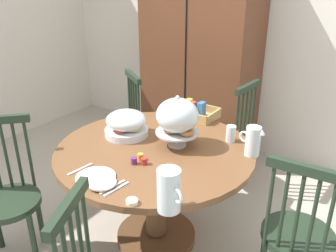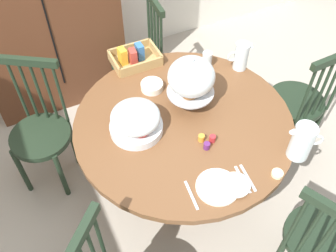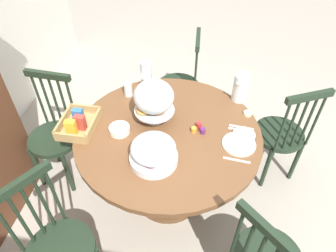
# 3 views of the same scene
# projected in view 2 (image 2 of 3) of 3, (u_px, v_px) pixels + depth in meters

# --- Properties ---
(ground_plane) EXTENTS (10.00, 10.00, 0.00)m
(ground_plane) POSITION_uv_depth(u_px,v_px,m) (181.00, 197.00, 2.69)
(ground_plane) COLOR #A89E8E
(dining_table) EXTENTS (1.28, 1.28, 0.74)m
(dining_table) POSITION_uv_depth(u_px,v_px,m) (183.00, 142.00, 2.33)
(dining_table) COLOR brown
(dining_table) RESTS_ON ground_plane
(windsor_chair_near_window) EXTENTS (0.40, 0.40, 0.97)m
(windsor_chair_near_window) POSITION_uv_depth(u_px,v_px,m) (140.00, 62.00, 2.98)
(windsor_chair_near_window) COLOR #1E2D1E
(windsor_chair_near_window) RESTS_ON ground_plane
(windsor_chair_by_cabinet) EXTENTS (0.46, 0.46, 0.97)m
(windsor_chair_by_cabinet) POSITION_uv_depth(u_px,v_px,m) (42.00, 133.00, 2.49)
(windsor_chair_by_cabinet) COLOR #1E2D1E
(windsor_chair_by_cabinet) RESTS_ON ground_plane
(windsor_chair_far_side) EXTENTS (0.44, 0.44, 0.97)m
(windsor_chair_far_side) POSITION_uv_depth(u_px,v_px,m) (319.00, 242.00, 2.00)
(windsor_chair_far_side) COLOR #1E2D1E
(windsor_chair_far_side) RESTS_ON ground_plane
(windsor_chair_host_seat) EXTENTS (0.40, 0.40, 0.97)m
(windsor_chair_host_seat) POSITION_uv_depth(u_px,v_px,m) (298.00, 103.00, 2.68)
(windsor_chair_host_seat) COLOR #1E2D1E
(windsor_chair_host_seat) RESTS_ON ground_plane
(pastry_stand_with_dome) EXTENTS (0.28, 0.28, 0.34)m
(pastry_stand_with_dome) POSITION_uv_depth(u_px,v_px,m) (191.00, 78.00, 2.13)
(pastry_stand_with_dome) COLOR silver
(pastry_stand_with_dome) RESTS_ON dining_table
(fruit_platter_covered) EXTENTS (0.30, 0.30, 0.18)m
(fruit_platter_covered) POSITION_uv_depth(u_px,v_px,m) (136.00, 120.00, 2.07)
(fruit_platter_covered) COLOR silver
(fruit_platter_covered) RESTS_ON dining_table
(orange_juice_pitcher) EXTENTS (0.19, 0.11, 0.22)m
(orange_juice_pitcher) POSITION_uv_depth(u_px,v_px,m) (301.00, 143.00, 1.95)
(orange_juice_pitcher) COLOR silver
(orange_juice_pitcher) RESTS_ON dining_table
(milk_pitcher) EXTENTS (0.17, 0.09, 0.19)m
(milk_pitcher) POSITION_uv_depth(u_px,v_px,m) (241.00, 57.00, 2.43)
(milk_pitcher) COLOR silver
(milk_pitcher) RESTS_ON dining_table
(cereal_basket) EXTENTS (0.32, 0.24, 0.12)m
(cereal_basket) POSITION_uv_depth(u_px,v_px,m) (134.00, 58.00, 2.51)
(cereal_basket) COLOR tan
(cereal_basket) RESTS_ON dining_table
(china_plate_large) EXTENTS (0.22, 0.22, 0.01)m
(china_plate_large) POSITION_uv_depth(u_px,v_px,m) (217.00, 187.00, 1.88)
(china_plate_large) COLOR white
(china_plate_large) RESTS_ON dining_table
(china_plate_small) EXTENTS (0.15, 0.15, 0.01)m
(china_plate_small) POSITION_uv_depth(u_px,v_px,m) (236.00, 185.00, 1.88)
(china_plate_small) COLOR white
(china_plate_small) RESTS_ON china_plate_large
(cereal_bowl) EXTENTS (0.14, 0.14, 0.04)m
(cereal_bowl) POSITION_uv_depth(u_px,v_px,m) (152.00, 86.00, 2.35)
(cereal_bowl) COLOR white
(cereal_bowl) RESTS_ON dining_table
(drinking_glass) EXTENTS (0.06, 0.06, 0.11)m
(drinking_glass) POSITION_uv_depth(u_px,v_px,m) (207.00, 60.00, 2.46)
(drinking_glass) COLOR silver
(drinking_glass) RESTS_ON dining_table
(butter_dish) EXTENTS (0.06, 0.06, 0.02)m
(butter_dish) POSITION_uv_depth(u_px,v_px,m) (277.00, 174.00, 1.93)
(butter_dish) COLOR beige
(butter_dish) RESTS_ON dining_table
(jam_jar_strawberry) EXTENTS (0.04, 0.04, 0.04)m
(jam_jar_strawberry) POSITION_uv_depth(u_px,v_px,m) (212.00, 139.00, 2.07)
(jam_jar_strawberry) COLOR #B7282D
(jam_jar_strawberry) RESTS_ON dining_table
(jam_jar_apricot) EXTENTS (0.04, 0.04, 0.04)m
(jam_jar_apricot) POSITION_uv_depth(u_px,v_px,m) (201.00, 138.00, 2.07)
(jam_jar_apricot) COLOR orange
(jam_jar_apricot) RESTS_ON dining_table
(jam_jar_grape) EXTENTS (0.04, 0.04, 0.04)m
(jam_jar_grape) POSITION_uv_depth(u_px,v_px,m) (207.00, 146.00, 2.04)
(jam_jar_grape) COLOR #5B2366
(jam_jar_grape) RESTS_ON dining_table
(table_knife) EXTENTS (0.03, 0.17, 0.01)m
(table_knife) POSITION_uv_depth(u_px,v_px,m) (243.00, 179.00, 1.91)
(table_knife) COLOR silver
(table_knife) RESTS_ON dining_table
(dinner_fork) EXTENTS (0.03, 0.17, 0.01)m
(dinner_fork) POSITION_uv_depth(u_px,v_px,m) (248.00, 178.00, 1.92)
(dinner_fork) COLOR silver
(dinner_fork) RESTS_ON dining_table
(soup_spoon) EXTENTS (0.03, 0.17, 0.01)m
(soup_spoon) POSITION_uv_depth(u_px,v_px,m) (191.00, 195.00, 1.85)
(soup_spoon) COLOR silver
(soup_spoon) RESTS_ON dining_table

